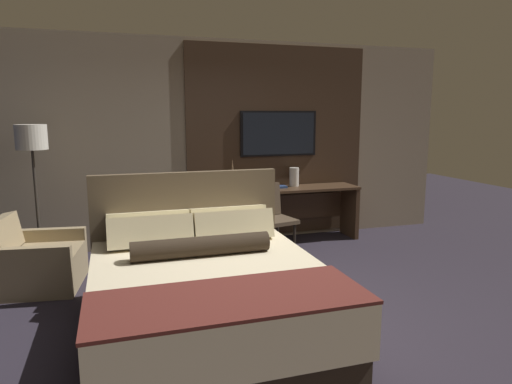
{
  "coord_description": "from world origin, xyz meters",
  "views": [
    {
      "loc": [
        -1.28,
        -3.63,
        1.8
      ],
      "look_at": [
        0.2,
        1.06,
        0.95
      ],
      "focal_mm": 32.0,
      "sensor_mm": 36.0,
      "label": 1
    }
  ],
  "objects_px": {
    "vase_tall": "(232,174)",
    "vase_short": "(294,177)",
    "desk": "(283,204)",
    "book": "(278,187)",
    "bed": "(207,291)",
    "armchair_by_window": "(37,263)",
    "desk_chair": "(269,213)",
    "tv": "(279,134)",
    "floor_lamp": "(32,149)"
  },
  "relations": [
    {
      "from": "vase_tall",
      "to": "vase_short",
      "type": "bearing_deg",
      "value": 1.25
    },
    {
      "from": "desk",
      "to": "book",
      "type": "distance_m",
      "value": 0.26
    },
    {
      "from": "bed",
      "to": "armchair_by_window",
      "type": "relative_size",
      "value": 2.29
    },
    {
      "from": "bed",
      "to": "desk_chair",
      "type": "height_order",
      "value": "bed"
    },
    {
      "from": "desk_chair",
      "to": "book",
      "type": "height_order",
      "value": "desk_chair"
    },
    {
      "from": "desk",
      "to": "vase_short",
      "type": "distance_m",
      "value": 0.43
    },
    {
      "from": "bed",
      "to": "desk_chair",
      "type": "relative_size",
      "value": 2.36
    },
    {
      "from": "tv",
      "to": "floor_lamp",
      "type": "relative_size",
      "value": 0.68
    },
    {
      "from": "desk",
      "to": "desk_chair",
      "type": "height_order",
      "value": "desk_chair"
    },
    {
      "from": "desk_chair",
      "to": "book",
      "type": "bearing_deg",
      "value": 45.2
    },
    {
      "from": "vase_tall",
      "to": "desk",
      "type": "bearing_deg",
      "value": -4.78
    },
    {
      "from": "vase_tall",
      "to": "armchair_by_window",
      "type": "bearing_deg",
      "value": -158.17
    },
    {
      "from": "armchair_by_window",
      "to": "book",
      "type": "bearing_deg",
      "value": -66.11
    },
    {
      "from": "desk",
      "to": "vase_tall",
      "type": "height_order",
      "value": "vase_tall"
    },
    {
      "from": "desk_chair",
      "to": "book",
      "type": "relative_size",
      "value": 3.89
    },
    {
      "from": "armchair_by_window",
      "to": "vase_short",
      "type": "distance_m",
      "value": 3.49
    },
    {
      "from": "desk_chair",
      "to": "vase_tall",
      "type": "xyz_separation_m",
      "value": [
        -0.32,
        0.6,
        0.44
      ]
    },
    {
      "from": "book",
      "to": "vase_short",
      "type": "bearing_deg",
      "value": 18.46
    },
    {
      "from": "bed",
      "to": "vase_tall",
      "type": "bearing_deg",
      "value": 70.65
    },
    {
      "from": "floor_lamp",
      "to": "vase_short",
      "type": "distance_m",
      "value": 3.39
    },
    {
      "from": "bed",
      "to": "armchair_by_window",
      "type": "xyz_separation_m",
      "value": [
        -1.49,
        1.54,
        -0.11
      ]
    },
    {
      "from": "tv",
      "to": "floor_lamp",
      "type": "bearing_deg",
      "value": -171.05
    },
    {
      "from": "desk_chair",
      "to": "floor_lamp",
      "type": "height_order",
      "value": "floor_lamp"
    },
    {
      "from": "floor_lamp",
      "to": "vase_tall",
      "type": "bearing_deg",
      "value": 8.2
    },
    {
      "from": "floor_lamp",
      "to": "desk_chair",
      "type": "bearing_deg",
      "value": -5.2
    },
    {
      "from": "desk",
      "to": "armchair_by_window",
      "type": "height_order",
      "value": "desk"
    },
    {
      "from": "desk_chair",
      "to": "floor_lamp",
      "type": "xyz_separation_m",
      "value": [
        -2.74,
        0.25,
        0.86
      ]
    },
    {
      "from": "tv",
      "to": "bed",
      "type": "bearing_deg",
      "value": -121.22
    },
    {
      "from": "bed",
      "to": "desk_chair",
      "type": "bearing_deg",
      "value": 57.75
    },
    {
      "from": "desk",
      "to": "vase_tall",
      "type": "relative_size",
      "value": 5.08
    },
    {
      "from": "desk_chair",
      "to": "vase_short",
      "type": "distance_m",
      "value": 0.93
    },
    {
      "from": "bed",
      "to": "book",
      "type": "xyz_separation_m",
      "value": [
        1.52,
        2.42,
        0.43
      ]
    },
    {
      "from": "vase_tall",
      "to": "vase_short",
      "type": "height_order",
      "value": "vase_tall"
    },
    {
      "from": "floor_lamp",
      "to": "book",
      "type": "distance_m",
      "value": 3.14
    },
    {
      "from": "armchair_by_window",
      "to": "floor_lamp",
      "type": "xyz_separation_m",
      "value": [
        -0.04,
        0.6,
        1.16
      ]
    },
    {
      "from": "bed",
      "to": "floor_lamp",
      "type": "relative_size",
      "value": 1.27
    },
    {
      "from": "vase_short",
      "to": "vase_tall",
      "type": "bearing_deg",
      "value": -178.75
    },
    {
      "from": "desk_chair",
      "to": "armchair_by_window",
      "type": "bearing_deg",
      "value": 174.45
    },
    {
      "from": "bed",
      "to": "floor_lamp",
      "type": "distance_m",
      "value": 2.84
    },
    {
      "from": "bed",
      "to": "desk_chair",
      "type": "distance_m",
      "value": 2.25
    },
    {
      "from": "tv",
      "to": "armchair_by_window",
      "type": "height_order",
      "value": "tv"
    },
    {
      "from": "vase_tall",
      "to": "desk_chair",
      "type": "bearing_deg",
      "value": -61.73
    },
    {
      "from": "floor_lamp",
      "to": "armchair_by_window",
      "type": "bearing_deg",
      "value": -85.73
    },
    {
      "from": "tv",
      "to": "armchair_by_window",
      "type": "bearing_deg",
      "value": -160.5
    },
    {
      "from": "floor_lamp",
      "to": "vase_short",
      "type": "relative_size",
      "value": 6.33
    },
    {
      "from": "armchair_by_window",
      "to": "floor_lamp",
      "type": "relative_size",
      "value": 0.56
    },
    {
      "from": "vase_tall",
      "to": "book",
      "type": "distance_m",
      "value": 0.68
    },
    {
      "from": "desk",
      "to": "tv",
      "type": "distance_m",
      "value": 1.01
    },
    {
      "from": "floor_lamp",
      "to": "vase_short",
      "type": "xyz_separation_m",
      "value": [
        3.33,
        0.37,
        -0.5
      ]
    },
    {
      "from": "desk",
      "to": "vase_short",
      "type": "relative_size",
      "value": 8.05
    }
  ]
}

